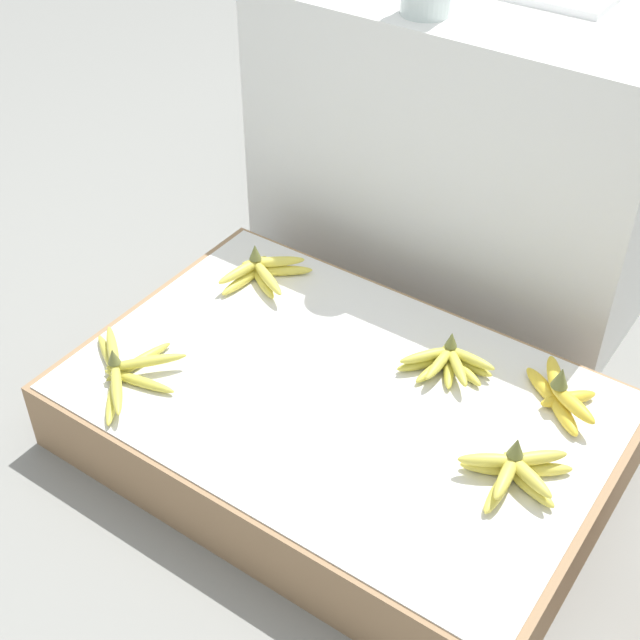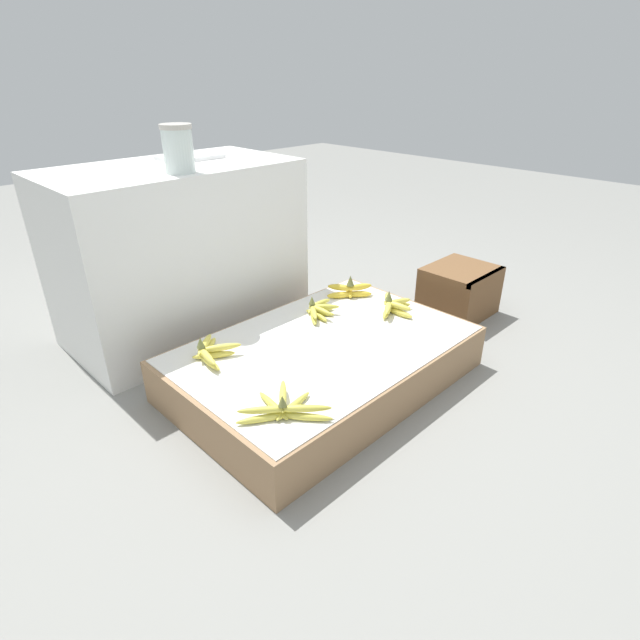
{
  "view_description": "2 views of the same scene",
  "coord_description": "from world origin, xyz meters",
  "px_view_note": "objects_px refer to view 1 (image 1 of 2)",
  "views": [
    {
      "loc": [
        0.73,
        -1.13,
        1.47
      ],
      "look_at": [
        -0.1,
        0.07,
        0.27
      ],
      "focal_mm": 50.0,
      "sensor_mm": 36.0,
      "label": 1
    },
    {
      "loc": [
        -1.18,
        -1.16,
        1.11
      ],
      "look_at": [
        -0.02,
        0.01,
        0.28
      ],
      "focal_mm": 28.0,
      "sensor_mm": 36.0,
      "label": 2
    }
  ],
  "objects_px": {
    "banana_bunch_back_left": "(261,272)",
    "banana_bunch_back_right": "(560,394)",
    "banana_bunch_back_midright": "(448,363)",
    "banana_bunch_front_left": "(125,370)",
    "banana_bunch_middle_right": "(515,471)"
  },
  "relations": [
    {
      "from": "banana_bunch_back_left",
      "to": "banana_bunch_back_right",
      "type": "distance_m",
      "value": 0.76
    },
    {
      "from": "banana_bunch_front_left",
      "to": "banana_bunch_middle_right",
      "type": "xyz_separation_m",
      "value": [
        0.8,
        0.21,
        0.01
      ]
    },
    {
      "from": "banana_bunch_back_midright",
      "to": "banana_bunch_front_left",
      "type": "bearing_deg",
      "value": -143.38
    },
    {
      "from": "banana_bunch_middle_right",
      "to": "banana_bunch_back_midright",
      "type": "bearing_deg",
      "value": 141.37
    },
    {
      "from": "banana_bunch_middle_right",
      "to": "banana_bunch_back_left",
      "type": "distance_m",
      "value": 0.8
    },
    {
      "from": "banana_bunch_front_left",
      "to": "banana_bunch_back_left",
      "type": "relative_size",
      "value": 1.26
    },
    {
      "from": "banana_bunch_back_left",
      "to": "banana_bunch_back_right",
      "type": "bearing_deg",
      "value": 0.81
    },
    {
      "from": "banana_bunch_front_left",
      "to": "banana_bunch_back_midright",
      "type": "xyz_separation_m",
      "value": [
        0.55,
        0.41,
        0.0
      ]
    },
    {
      "from": "banana_bunch_back_midright",
      "to": "banana_bunch_back_right",
      "type": "relative_size",
      "value": 0.96
    },
    {
      "from": "banana_bunch_back_midright",
      "to": "banana_bunch_back_left",
      "type": "bearing_deg",
      "value": 176.97
    },
    {
      "from": "banana_bunch_back_left",
      "to": "banana_bunch_back_midright",
      "type": "height_order",
      "value": "banana_bunch_back_left"
    },
    {
      "from": "banana_bunch_middle_right",
      "to": "banana_bunch_back_left",
      "type": "bearing_deg",
      "value": 163.61
    },
    {
      "from": "banana_bunch_front_left",
      "to": "banana_bunch_back_right",
      "type": "height_order",
      "value": "banana_bunch_back_right"
    },
    {
      "from": "banana_bunch_front_left",
      "to": "banana_bunch_back_left",
      "type": "bearing_deg",
      "value": 86.38
    },
    {
      "from": "banana_bunch_middle_right",
      "to": "banana_bunch_back_midright",
      "type": "relative_size",
      "value": 1.07
    }
  ]
}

